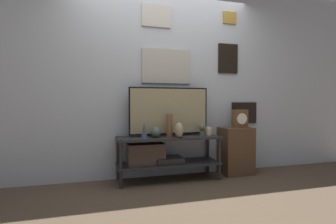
# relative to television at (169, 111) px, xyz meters

# --- Properties ---
(ground_plane) EXTENTS (12.00, 12.00, 0.00)m
(ground_plane) POSITION_rel_television_xyz_m (-0.03, -0.34, -0.90)
(ground_plane) COLOR #4C3D2D
(wall_back) EXTENTS (6.40, 0.08, 2.70)m
(wall_back) POSITION_rel_television_xyz_m (-0.02, 0.17, 0.45)
(wall_back) COLOR #B2BCC6
(wall_back) RESTS_ON ground_plane
(media_console) EXTENTS (1.34, 0.42, 0.57)m
(media_console) POSITION_rel_television_xyz_m (-0.15, -0.09, -0.54)
(media_console) COLOR #232326
(media_console) RESTS_ON ground_plane
(television) EXTENTS (1.08, 0.05, 0.65)m
(television) POSITION_rel_television_xyz_m (0.00, 0.00, 0.00)
(television) COLOR black
(television) RESTS_ON media_console
(vase_tall_ceramic) EXTENTS (0.08, 0.08, 0.30)m
(vase_tall_ceramic) POSITION_rel_television_xyz_m (-0.03, -0.12, -0.18)
(vase_tall_ceramic) COLOR brown
(vase_tall_ceramic) RESTS_ON media_console
(vase_urn_stoneware) EXTENTS (0.10, 0.14, 0.19)m
(vase_urn_stoneware) POSITION_rel_television_xyz_m (0.06, -0.23, -0.24)
(vase_urn_stoneware) COLOR tan
(vase_urn_stoneware) RESTS_ON media_console
(vase_slim_bronze) EXTENTS (0.09, 0.09, 0.20)m
(vase_slim_bronze) POSITION_rel_television_xyz_m (-0.38, -0.24, -0.23)
(vase_slim_bronze) COLOR #2D4251
(vase_slim_bronze) RESTS_ON media_console
(vase_round_glass) EXTENTS (0.13, 0.13, 0.13)m
(vase_round_glass) POSITION_rel_television_xyz_m (-0.21, -0.13, -0.26)
(vase_round_glass) COLOR #4C5647
(vase_round_glass) RESTS_ON media_console
(candle_jar) EXTENTS (0.10, 0.10, 0.11)m
(candle_jar) POSITION_rel_television_xyz_m (0.53, -0.09, -0.28)
(candle_jar) COLOR beige
(candle_jar) RESTS_ON media_console
(decorative_bust) EXTENTS (0.09, 0.09, 0.16)m
(decorative_bust) POSITION_rel_television_xyz_m (0.42, -0.13, -0.24)
(decorative_bust) COLOR #4C5647
(decorative_bust) RESTS_ON media_console
(side_table) EXTENTS (0.43, 0.34, 0.66)m
(side_table) POSITION_rel_television_xyz_m (0.98, -0.05, -0.57)
(side_table) COLOR #513823
(side_table) RESTS_ON ground_plane
(mantel_clock) EXTENTS (0.21, 0.11, 0.26)m
(mantel_clock) POSITION_rel_television_xyz_m (1.03, -0.07, -0.12)
(mantel_clock) COLOR brown
(mantel_clock) RESTS_ON side_table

